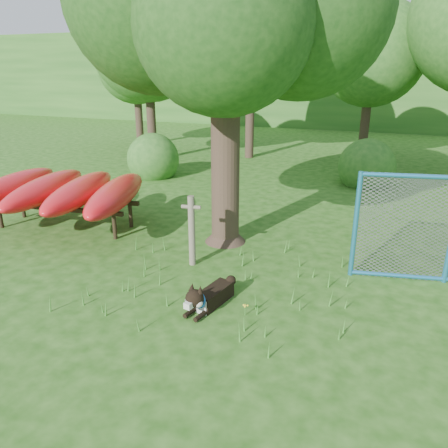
% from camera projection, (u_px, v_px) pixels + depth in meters
% --- Properties ---
extents(ground, '(80.00, 80.00, 0.00)m').
position_uv_depth(ground, '(185.00, 304.00, 7.05)').
color(ground, '#1B4A0E').
rests_on(ground, ground).
extents(wooden_post, '(0.38, 0.15, 1.38)m').
position_uv_depth(wooden_post, '(192.00, 229.00, 8.23)').
color(wooden_post, '#625A49').
rests_on(wooden_post, ground).
extents(kayak_rack, '(4.37, 3.89, 1.19)m').
position_uv_depth(kayak_rack, '(62.00, 190.00, 10.14)').
color(kayak_rack, black).
rests_on(kayak_rack, ground).
extents(husky_dog, '(0.48, 1.21, 0.55)m').
position_uv_depth(husky_dog, '(208.00, 297.00, 6.87)').
color(husky_dog, black).
rests_on(husky_dog, ground).
extents(wildflower_clump, '(0.09, 0.09, 0.19)m').
position_uv_depth(wildflower_clump, '(245.00, 306.00, 6.67)').
color(wildflower_clump, '#40852B').
rests_on(wildflower_clump, ground).
extents(bg_tree_a, '(4.40, 4.40, 6.70)m').
position_uv_depth(bg_tree_a, '(147.00, 43.00, 16.56)').
color(bg_tree_a, '#32241B').
rests_on(bg_tree_a, ground).
extents(bg_tree_b, '(5.20, 5.20, 8.22)m').
position_uv_depth(bg_tree_b, '(252.00, 12.00, 16.69)').
color(bg_tree_b, '#32241B').
rests_on(bg_tree_b, ground).
extents(bg_tree_c, '(4.00, 4.00, 6.12)m').
position_uv_depth(bg_tree_c, '(372.00, 53.00, 16.49)').
color(bg_tree_c, '#32241B').
rests_on(bg_tree_c, ground).
extents(bg_tree_f, '(3.60, 3.60, 5.55)m').
position_uv_depth(bg_tree_f, '(136.00, 65.00, 20.31)').
color(bg_tree_f, '#32241B').
rests_on(bg_tree_f, ground).
extents(shrub_left, '(1.80, 1.80, 1.80)m').
position_uv_depth(shrub_left, '(154.00, 176.00, 15.36)').
color(shrub_left, '#285E1E').
rests_on(shrub_left, ground).
extents(shrub_mid, '(1.80, 1.80, 1.80)m').
position_uv_depth(shrub_mid, '(365.00, 185.00, 14.21)').
color(shrub_mid, '#285E1E').
rests_on(shrub_mid, ground).
extents(wooded_hillside, '(80.00, 12.00, 6.00)m').
position_uv_depth(wooded_hillside, '(364.00, 77.00, 30.49)').
color(wooded_hillside, '#285E1E').
rests_on(wooded_hillside, ground).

